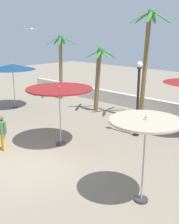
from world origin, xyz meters
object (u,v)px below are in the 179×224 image
(palm_tree_0, at_px, (61,59))
(lamp_post_0, at_px, (138,96))
(patio_umbrella_1, at_px, (12,67))
(patio_umbrella_0, at_px, (59,91))
(patio_umbrella_2, at_px, (145,126))
(palm_tree_1, at_px, (99,72))
(palm_tree_2, at_px, (147,53))
(seagull_0, at_px, (32,29))
(guest_0, at_px, (2,130))

(palm_tree_0, xyz_separation_m, lamp_post_0, (8.61, -2.60, -1.03))
(patio_umbrella_1, bearing_deg, palm_tree_0, 87.58)
(patio_umbrella_0, xyz_separation_m, lamp_post_0, (1.76, 3.30, -0.48))
(patio_umbrella_2, relative_size, palm_tree_1, 0.66)
(palm_tree_2, xyz_separation_m, lamp_post_0, (1.24, -2.47, -1.80))
(palm_tree_1, xyz_separation_m, seagull_0, (-3.94, -2.02, 2.53))
(patio_umbrella_2, relative_size, palm_tree_2, 0.44)
(patio_umbrella_1, relative_size, palm_tree_2, 0.49)
(patio_umbrella_0, height_order, seagull_0, seagull_0)
(palm_tree_0, height_order, guest_0, palm_tree_0)
(guest_0, distance_m, seagull_0, 8.53)
(patio_umbrella_0, height_order, patio_umbrella_2, patio_umbrella_2)
(seagull_0, bearing_deg, palm_tree_1, 27.15)
(lamp_post_0, distance_m, seagull_0, 8.75)
(seagull_0, bearing_deg, patio_umbrella_2, -20.81)
(patio_umbrella_0, xyz_separation_m, patio_umbrella_2, (5.05, -1.15, -0.08))
(patio_umbrella_2, height_order, lamp_post_0, lamp_post_0)
(patio_umbrella_2, height_order, palm_tree_1, palm_tree_1)
(patio_umbrella_2, xyz_separation_m, seagull_0, (-11.48, 4.36, 2.69))
(lamp_post_0, distance_m, guest_0, 6.28)
(palm_tree_0, distance_m, palm_tree_2, 7.41)
(palm_tree_2, bearing_deg, patio_umbrella_2, -56.79)
(patio_umbrella_0, bearing_deg, palm_tree_0, 139.26)
(patio_umbrella_0, relative_size, guest_0, 1.84)
(seagull_0, bearing_deg, lamp_post_0, 0.65)
(patio_umbrella_2, relative_size, guest_0, 1.73)
(seagull_0, bearing_deg, patio_umbrella_1, -115.66)
(patio_umbrella_1, relative_size, palm_tree_0, 0.63)
(patio_umbrella_2, xyz_separation_m, palm_tree_0, (-11.90, 7.05, 0.62))
(palm_tree_1, bearing_deg, seagull_0, -152.85)
(palm_tree_1, distance_m, palm_tree_2, 3.30)
(patio_umbrella_0, bearing_deg, seagull_0, 153.46)
(patio_umbrella_0, distance_m, guest_0, 2.89)
(palm_tree_2, height_order, seagull_0, palm_tree_2)
(guest_0, relative_size, seagull_0, 1.79)
(patio_umbrella_0, distance_m, palm_tree_1, 5.79)
(palm_tree_0, bearing_deg, patio_umbrella_2, -30.65)
(patio_umbrella_2, distance_m, lamp_post_0, 5.56)
(palm_tree_2, bearing_deg, patio_umbrella_1, -153.30)
(patio_umbrella_0, height_order, palm_tree_1, palm_tree_1)
(palm_tree_1, bearing_deg, palm_tree_2, 10.24)
(lamp_post_0, bearing_deg, palm_tree_0, 163.20)
(palm_tree_2, relative_size, seagull_0, 7.02)
(patio_umbrella_2, distance_m, palm_tree_1, 9.88)
(lamp_post_0, bearing_deg, patio_umbrella_0, -117.98)
(patio_umbrella_1, xyz_separation_m, patio_umbrella_2, (12.07, -3.14, -0.34))
(palm_tree_0, distance_m, lamp_post_0, 9.05)
(palm_tree_2, distance_m, lamp_post_0, 3.30)
(patio_umbrella_0, relative_size, seagull_0, 3.28)
(palm_tree_1, distance_m, guest_0, 7.64)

